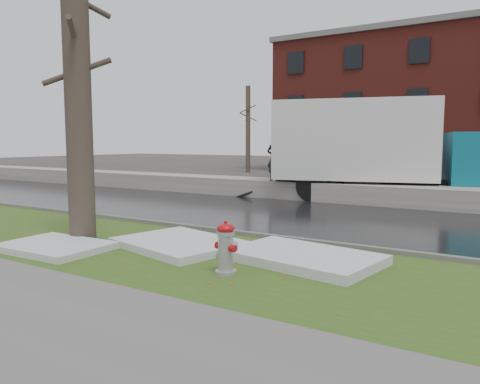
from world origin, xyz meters
The scene contains 16 objects.
ground centered at (0.00, 0.00, 0.00)m, with size 120.00×120.00×0.00m, color #47423D.
verge centered at (0.00, -1.25, 0.02)m, with size 60.00×4.50×0.04m, color #2D4717.
road centered at (0.00, 4.50, 0.01)m, with size 60.00×7.00×0.03m, color black.
parking_lot centered at (0.00, 13.00, 0.01)m, with size 60.00×9.00×0.03m, color slate.
curb centered at (0.00, 1.00, 0.07)m, with size 60.00×0.15×0.14m, color slate.
snowbank centered at (0.00, 8.70, 0.38)m, with size 60.00×1.60×0.75m, color #ABA59C.
brick_building centered at (2.00, 30.00, 5.00)m, with size 26.00×12.00×10.00m, color maroon.
bg_tree_left centered at (-12.00, 22.00, 3.33)m, with size 1.40×1.62×6.50m.
bg_tree_center centered at (-6.00, 26.00, 3.33)m, with size 1.40×1.62×6.50m.
fire_hydrant centered at (2.00, -2.05, 0.54)m, with size 0.46×0.42×0.93m.
tree centered at (-2.42, -1.45, 3.81)m, with size 1.35×1.58×7.49m.
box_truck centered at (1.59, 9.94, 2.08)m, with size 11.87×5.24×3.94m.
worker centered at (-2.40, 8.10, 1.66)m, with size 0.66×0.43×1.82m, color black.
snow_patch_near centered at (-0.02, -0.84, 0.12)m, with size 2.60×2.00×0.16m, color silver.
snow_patch_far centered at (-2.11, -2.44, 0.11)m, with size 2.20×1.60×0.14m, color silver.
snow_patch_side centered at (2.78, -0.56, 0.13)m, with size 2.80×1.80×0.18m, color silver.
Camera 1 is at (6.39, -8.63, 2.33)m, focal length 35.00 mm.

